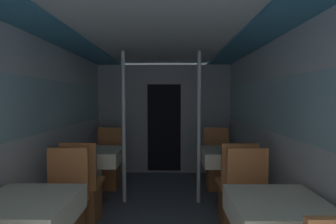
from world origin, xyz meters
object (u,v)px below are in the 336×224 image
chair_left_near_1 (83,196)px  chair_right_near_1 (236,197)px  chair_left_far_0 (62,220)px  chair_left_far_1 (108,169)px  chair_right_far_0 (251,221)px  dining_table_right_1 (226,158)px  dining_table_right_0 (278,216)px  dining_table_left_0 (27,215)px  dining_table_left_1 (97,158)px  support_pole_right_1 (199,128)px  support_pole_left_1 (124,127)px  chair_right_far_1 (218,169)px

chair_left_near_1 → chair_right_near_1: (1.77, 0.00, 0.00)m
chair_left_far_0 → chair_left_far_1: same height
chair_right_far_0 → dining_table_right_1: chair_right_far_0 is taller
chair_left_far_1 → dining_table_right_0: size_ratio=1.30×
dining_table_left_0 → dining_table_right_0: bearing=0.0°
dining_table_left_0 → chair_right_near_1: size_ratio=0.77×
chair_left_far_1 → dining_table_right_0: chair_left_far_1 is taller
dining_table_left_1 → dining_table_right_1: size_ratio=1.00×
chair_left_far_1 → dining_table_left_0: bearing=90.0°
dining_table_right_0 → support_pole_right_1: (-0.37, 1.77, 0.43)m
chair_left_far_0 → chair_right_near_1: size_ratio=1.00×
dining_table_left_0 → chair_left_far_1: 2.38m
chair_left_near_1 → support_pole_left_1: size_ratio=0.46×
chair_left_near_1 → chair_left_far_1: 1.18m
chair_left_far_1 → dining_table_right_1: bearing=161.6°
chair_right_far_0 → chair_right_near_1: same height
chair_left_far_0 → dining_table_right_1: chair_left_far_0 is taller
dining_table_right_0 → chair_right_far_0: chair_right_far_0 is taller
chair_left_far_0 → chair_left_far_1: size_ratio=1.00×
chair_left_near_1 → chair_left_far_1: (0.00, 1.18, 0.00)m
dining_table_left_1 → chair_right_far_0: (1.77, -1.18, -0.32)m
dining_table_left_0 → chair_left_far_1: size_ratio=0.77×
support_pole_left_1 → dining_table_right_0: 2.30m
chair_right_near_1 → support_pole_right_1: (-0.37, 0.59, 0.74)m
chair_left_near_1 → chair_right_far_0: (1.77, -0.59, 0.00)m
dining_table_left_0 → support_pole_right_1: size_ratio=0.35×
chair_left_near_1 → dining_table_left_1: bearing=90.0°
chair_left_far_1 → chair_right_far_1: same height
support_pole_left_1 → chair_right_far_1: support_pole_left_1 is taller
chair_left_far_0 → support_pole_left_1: bearing=-107.4°
chair_left_far_0 → dining_table_right_0: chair_left_far_0 is taller
support_pole_left_1 → support_pole_right_1: size_ratio=1.00×
support_pole_left_1 → dining_table_right_1: size_ratio=2.83×
chair_right_far_0 → chair_right_near_1: 0.59m
chair_left_far_0 → chair_right_near_1: same height
dining_table_left_0 → chair_right_near_1: (1.77, 1.18, -0.32)m
chair_right_far_0 → support_pole_right_1: size_ratio=0.46×
support_pole_left_1 → chair_right_far_0: bearing=-40.1°
chair_left_near_1 → support_pole_right_1: support_pole_right_1 is taller
support_pole_left_1 → chair_right_far_1: size_ratio=2.18×
chair_left_far_0 → dining_table_left_1: chair_left_far_0 is taller
dining_table_left_1 → dining_table_right_0: size_ratio=1.00×
dining_table_left_0 → chair_left_far_0: bearing=90.0°
dining_table_left_1 → chair_left_far_1: size_ratio=0.77×
dining_table_right_0 → chair_right_near_1: bearing=90.0°
chair_right_far_1 → dining_table_left_0: bearing=53.1°
chair_left_near_1 → chair_left_far_1: bearing=90.0°
chair_left_near_1 → chair_right_near_1: size_ratio=1.00×
dining_table_left_0 → chair_left_far_0: 0.67m
dining_table_left_1 → dining_table_right_0: 2.51m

